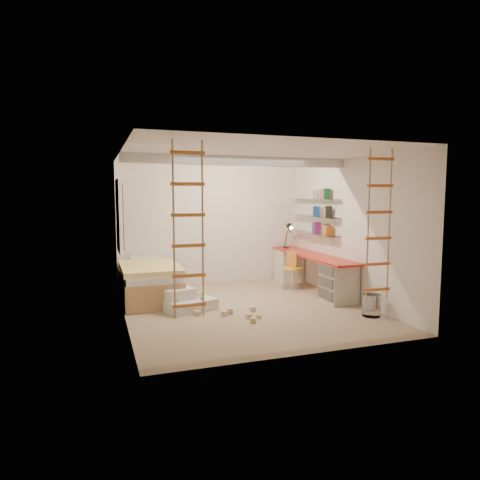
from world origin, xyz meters
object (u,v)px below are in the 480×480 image
object	(u,v)px
bed	(149,281)
play_platform	(185,301)
swivel_chair	(292,276)
desk	(311,271)

from	to	relation	value
bed	play_platform	world-z (taller)	bed
bed	play_platform	xyz separation A→B (m)	(0.49, -0.96, -0.19)
bed	swivel_chair	distance (m)	2.88
desk	play_platform	size ratio (longest dim) A/B	2.83
swivel_chair	bed	bearing A→B (deg)	176.91
desk	play_platform	distance (m)	2.78
desk	swivel_chair	distance (m)	0.40
bed	desk	bearing A→B (deg)	-6.49
desk	swivel_chair	bearing A→B (deg)	146.69
play_platform	swivel_chair	bearing A→B (deg)	18.58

